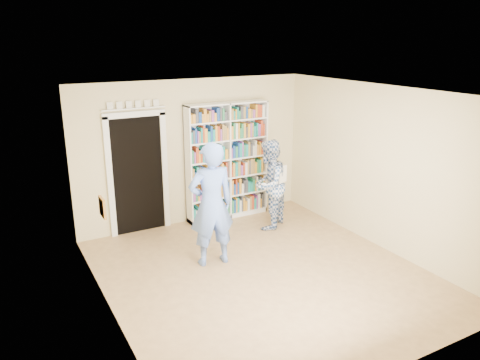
# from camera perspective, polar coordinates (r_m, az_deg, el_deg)

# --- Properties ---
(floor) EXTENTS (5.00, 5.00, 0.00)m
(floor) POSITION_cam_1_polar(r_m,az_deg,el_deg) (7.20, 2.81, -11.30)
(floor) COLOR olive
(floor) RESTS_ON ground
(ceiling) EXTENTS (5.00, 5.00, 0.00)m
(ceiling) POSITION_cam_1_polar(r_m,az_deg,el_deg) (6.37, 3.16, 10.57)
(ceiling) COLOR white
(ceiling) RESTS_ON wall_back
(wall_back) EXTENTS (4.50, 0.00, 4.50)m
(wall_back) POSITION_cam_1_polar(r_m,az_deg,el_deg) (8.80, -5.64, 3.41)
(wall_back) COLOR beige
(wall_back) RESTS_ON floor
(wall_left) EXTENTS (0.00, 5.00, 5.00)m
(wall_left) POSITION_cam_1_polar(r_m,az_deg,el_deg) (5.86, -16.13, -4.32)
(wall_left) COLOR beige
(wall_left) RESTS_ON floor
(wall_right) EXTENTS (0.00, 5.00, 5.00)m
(wall_right) POSITION_cam_1_polar(r_m,az_deg,el_deg) (8.04, 16.75, 1.43)
(wall_right) COLOR beige
(wall_right) RESTS_ON floor
(bookshelf) EXTENTS (1.64, 0.31, 2.25)m
(bookshelf) POSITION_cam_1_polar(r_m,az_deg,el_deg) (8.97, -1.59, 2.36)
(bookshelf) COLOR white
(bookshelf) RESTS_ON floor
(doorway) EXTENTS (1.10, 0.08, 2.43)m
(doorway) POSITION_cam_1_polar(r_m,az_deg,el_deg) (8.47, -12.39, 1.35)
(doorway) COLOR black
(doorway) RESTS_ON floor
(wall_art) EXTENTS (0.03, 0.25, 0.25)m
(wall_art) POSITION_cam_1_polar(r_m,az_deg,el_deg) (6.03, -16.43, -3.23)
(wall_art) COLOR maroon
(wall_art) RESTS_ON wall_left
(man_blue) EXTENTS (0.75, 0.54, 1.95)m
(man_blue) POSITION_cam_1_polar(r_m,az_deg,el_deg) (7.13, -3.51, -3.01)
(man_blue) COLOR #6387DE
(man_blue) RESTS_ON floor
(man_plaid) EXTENTS (1.02, 0.99, 1.66)m
(man_plaid) POSITION_cam_1_polar(r_m,az_deg,el_deg) (8.55, 3.51, -0.56)
(man_plaid) COLOR #2A4A82
(man_plaid) RESTS_ON floor
(paper_sheet) EXTENTS (0.21, 0.09, 0.31)m
(paper_sheet) POSITION_cam_1_polar(r_m,az_deg,el_deg) (8.43, 5.26, 0.70)
(paper_sheet) COLOR white
(paper_sheet) RESTS_ON man_plaid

